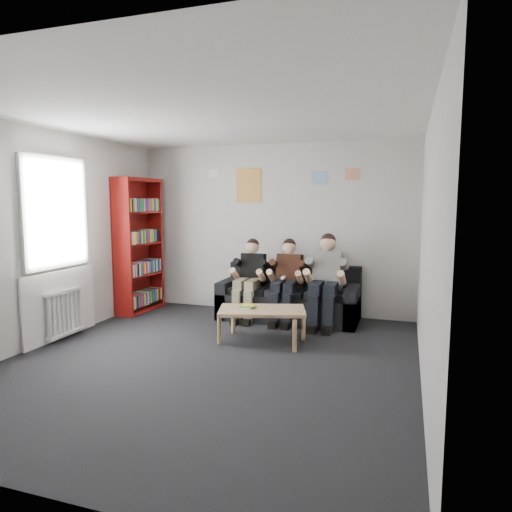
# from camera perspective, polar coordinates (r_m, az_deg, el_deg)

# --- Properties ---
(room_shell) EXTENTS (5.00, 5.00, 5.00)m
(room_shell) POSITION_cam_1_polar(r_m,az_deg,el_deg) (5.01, -5.99, 1.73)
(room_shell) COLOR black
(room_shell) RESTS_ON ground
(sofa) EXTENTS (2.09, 0.85, 0.81)m
(sofa) POSITION_cam_1_polar(r_m,az_deg,el_deg) (7.02, 4.18, -5.52)
(sofa) COLOR black
(sofa) RESTS_ON ground
(bookshelf) EXTENTS (0.32, 0.97, 2.16)m
(bookshelf) POSITION_cam_1_polar(r_m,az_deg,el_deg) (7.65, -14.34, 1.31)
(bookshelf) COLOR maroon
(bookshelf) RESTS_ON ground
(coffee_table) EXTENTS (1.08, 0.60, 0.43)m
(coffee_table) POSITION_cam_1_polar(r_m,az_deg,el_deg) (5.85, 0.75, -7.12)
(coffee_table) COLOR tan
(coffee_table) RESTS_ON ground
(game_cases) EXTENTS (0.21, 0.18, 0.04)m
(game_cases) POSITION_cam_1_polar(r_m,az_deg,el_deg) (5.87, -1.19, -6.34)
(game_cases) COLOR silver
(game_cases) RESTS_ON coffee_table
(person_left) EXTENTS (0.37, 0.78, 1.22)m
(person_left) POSITION_cam_1_polar(r_m,az_deg,el_deg) (6.94, -0.86, -2.92)
(person_left) COLOR black
(person_left) RESTS_ON sofa
(person_middle) EXTENTS (0.37, 0.80, 1.24)m
(person_middle) POSITION_cam_1_polar(r_m,az_deg,el_deg) (6.77, 3.80, -3.13)
(person_middle) COLOR #472517
(person_middle) RESTS_ON sofa
(person_right) EXTENTS (0.42, 0.89, 1.33)m
(person_right) POSITION_cam_1_polar(r_m,az_deg,el_deg) (6.64, 8.67, -3.10)
(person_right) COLOR white
(person_right) RESTS_ON sofa
(radiator) EXTENTS (0.10, 0.64, 0.60)m
(radiator) POSITION_cam_1_polar(r_m,az_deg,el_deg) (6.51, -22.74, -6.50)
(radiator) COLOR white
(radiator) RESTS_ON ground
(window) EXTENTS (0.05, 1.30, 2.36)m
(window) POSITION_cam_1_polar(r_m,az_deg,el_deg) (6.44, -23.52, -0.54)
(window) COLOR white
(window) RESTS_ON room_shell
(poster_large) EXTENTS (0.42, 0.01, 0.55)m
(poster_large) POSITION_cam_1_polar(r_m,az_deg,el_deg) (7.46, -0.92, 8.84)
(poster_large) COLOR gold
(poster_large) RESTS_ON room_shell
(poster_blue) EXTENTS (0.25, 0.01, 0.20)m
(poster_blue) POSITION_cam_1_polar(r_m,az_deg,el_deg) (7.16, 7.92, 9.65)
(poster_blue) COLOR #4087DA
(poster_blue) RESTS_ON room_shell
(poster_pink) EXTENTS (0.22, 0.01, 0.18)m
(poster_pink) POSITION_cam_1_polar(r_m,az_deg,el_deg) (7.09, 11.96, 10.00)
(poster_pink) COLOR #C73E8B
(poster_pink) RESTS_ON room_shell
(poster_sign) EXTENTS (0.20, 0.01, 0.14)m
(poster_sign) POSITION_cam_1_polar(r_m,az_deg,el_deg) (7.68, -5.22, 10.25)
(poster_sign) COLOR white
(poster_sign) RESTS_ON room_shell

